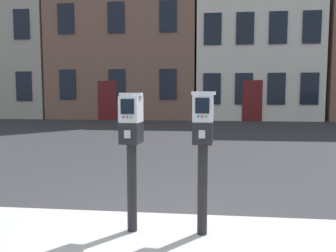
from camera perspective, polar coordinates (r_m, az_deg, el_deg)
ground_plane at (r=3.63m, az=-3.40°, el=-17.45°), size 160.00×160.00×0.00m
parking_meter_near_kerb at (r=3.11m, az=-6.15°, el=-1.80°), size 0.23×0.26×1.28m
parking_meter_twin_adjacent at (r=3.03m, az=5.88°, el=-1.83°), size 0.23×0.26×1.29m
townhouse_cream_stone at (r=25.24m, az=-26.01°, el=16.88°), size 8.10×6.50×13.30m
townhouse_green_painted at (r=22.15m, az=-6.55°, el=19.89°), size 8.21×6.33×13.90m
townhouse_brick_corner at (r=21.19m, az=14.10°, el=13.78°), size 6.48×6.04×9.08m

